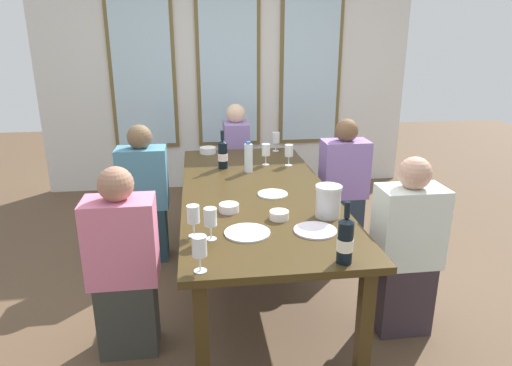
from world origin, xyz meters
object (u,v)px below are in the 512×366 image
object	(u,v)px
wine_bottle_1	(223,154)
tasting_bowl_2	(229,208)
tasting_bowl_0	(279,215)
wine_glass_1	(210,218)
seated_person_3	(343,187)
seated_person_1	(406,251)
seated_person_4	(236,161)
white_plate_1	(273,194)
white_plate_2	(315,230)
wine_glass_0	(289,152)
wine_glass_5	(276,139)
wine_glass_4	(266,150)
metal_pitcher	(328,201)
water_bottle	(249,158)
wine_glass_3	(193,215)
seated_person_0	(124,268)
tasting_bowl_1	(208,150)
dining_table	(256,199)
white_plate_0	(247,233)
wine_bottle_0	(345,240)
wine_glass_2	(199,248)
seated_person_2	(144,197)

from	to	relation	value
wine_bottle_1	tasting_bowl_2	xyz separation A→B (m)	(-0.02, -0.94, -0.09)
tasting_bowl_0	wine_glass_1	bearing A→B (deg)	-151.03
tasting_bowl_0	seated_person_3	world-z (taller)	seated_person_3
seated_person_1	seated_person_4	bearing A→B (deg)	110.97
white_plate_1	wine_glass_1	xyz separation A→B (m)	(-0.44, -0.64, 0.12)
white_plate_2	wine_glass_0	bearing A→B (deg)	84.87
seated_person_4	white_plate_2	bearing A→B (deg)	-84.20
wine_glass_0	seated_person_3	world-z (taller)	seated_person_3
tasting_bowl_0	wine_glass_5	distance (m)	1.61
white_plate_1	white_plate_2	size ratio (longest dim) A/B	0.85
white_plate_2	seated_person_3	world-z (taller)	seated_person_3
white_plate_2	wine_glass_4	xyz separation A→B (m)	(-0.06, 1.35, 0.12)
metal_pitcher	wine_glass_1	distance (m)	0.73
water_bottle	seated_person_3	size ratio (longest dim) A/B	0.22
metal_pitcher	wine_glass_5	bearing A→B (deg)	91.13
white_plate_1	wine_glass_3	world-z (taller)	wine_glass_3
seated_person_0	seated_person_4	world-z (taller)	same
tasting_bowl_1	dining_table	bearing A→B (deg)	-74.50
white_plate_0	wine_glass_5	distance (m)	1.83
wine_bottle_0	wine_glass_0	xyz separation A→B (m)	(0.07, 1.66, 0.00)
wine_glass_3	white_plate_2	bearing A→B (deg)	-1.90
white_plate_0	seated_person_3	bearing A→B (deg)	53.20
tasting_bowl_2	wine_glass_2	distance (m)	0.74
tasting_bowl_2	wine_glass_3	xyz separation A→B (m)	(-0.21, -0.33, 0.10)
wine_glass_4	seated_person_2	world-z (taller)	seated_person_2
wine_glass_0	seated_person_2	size ratio (longest dim) A/B	0.16
wine_bottle_1	wine_glass_4	size ratio (longest dim) A/B	1.75
white_plate_2	wine_glass_3	bearing A→B (deg)	178.10
water_bottle	wine_glass_1	world-z (taller)	water_bottle
wine_glass_0	seated_person_2	distance (m)	1.21
metal_pitcher	tasting_bowl_1	bearing A→B (deg)	112.18
metal_pitcher	seated_person_3	xyz separation A→B (m)	(0.47, 1.11, -0.31)
wine_bottle_0	wine_glass_4	bearing A→B (deg)	93.64
tasting_bowl_2	wine_glass_3	size ratio (longest dim) A/B	0.69
seated_person_1	wine_glass_0	bearing A→B (deg)	111.81
tasting_bowl_1	tasting_bowl_2	bearing A→B (deg)	-86.84
dining_table	seated_person_2	bearing A→B (deg)	146.21
metal_pitcher	wine_glass_1	bearing A→B (deg)	-161.98
white_plate_0	wine_glass_0	bearing A→B (deg)	69.13
wine_glass_0	wine_glass_2	xyz separation A→B (m)	(-0.75, -1.66, -0.00)
wine_glass_0	wine_glass_5	bearing A→B (deg)	92.58
wine_glass_2	tasting_bowl_2	bearing A→B (deg)	75.42
tasting_bowl_1	wine_glass_4	distance (m)	0.65
wine_glass_2	wine_glass_3	distance (m)	0.38
tasting_bowl_2	water_bottle	size ratio (longest dim) A/B	0.50
wine_glass_2	wine_glass_4	distance (m)	1.80
white_plate_1	seated_person_2	bearing A→B (deg)	144.18
white_plate_1	white_plate_0	bearing A→B (deg)	-111.91
seated_person_2	seated_person_0	bearing A→B (deg)	-90.00
wine_glass_5	seated_person_4	world-z (taller)	seated_person_4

